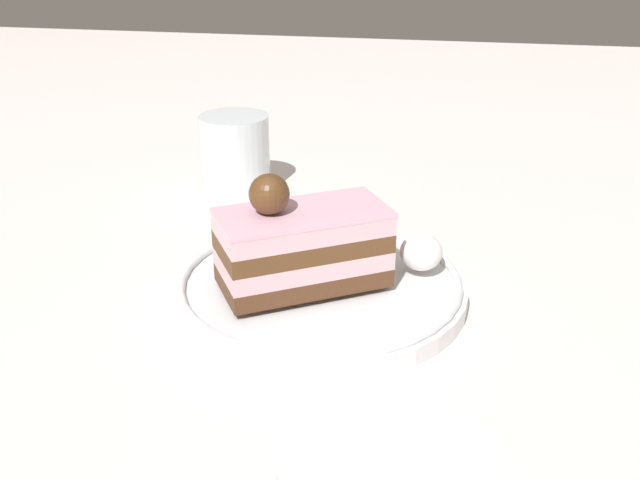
{
  "coord_description": "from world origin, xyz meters",
  "views": [
    {
      "loc": [
        0.07,
        -0.46,
        0.28
      ],
      "look_at": [
        -0.02,
        0.02,
        0.05
      ],
      "focal_mm": 41.1,
      "sensor_mm": 36.0,
      "label": 1
    }
  ],
  "objects_px": {
    "dessert_plate": "(320,287)",
    "drink_glass_near": "(236,158)",
    "fork": "(288,235)",
    "cake_slice": "(301,245)",
    "whipped_cream_dollop": "(421,252)"
  },
  "relations": [
    {
      "from": "whipped_cream_dollop",
      "to": "drink_glass_near",
      "type": "distance_m",
      "value": 0.27
    },
    {
      "from": "fork",
      "to": "whipped_cream_dollop",
      "type": "bearing_deg",
      "value": -18.38
    },
    {
      "from": "dessert_plate",
      "to": "fork",
      "type": "height_order",
      "value": "fork"
    },
    {
      "from": "drink_glass_near",
      "to": "cake_slice",
      "type": "bearing_deg",
      "value": -62.38
    },
    {
      "from": "dessert_plate",
      "to": "drink_glass_near",
      "type": "xyz_separation_m",
      "value": [
        -0.13,
        0.21,
        0.03
      ]
    },
    {
      "from": "cake_slice",
      "to": "drink_glass_near",
      "type": "bearing_deg",
      "value": 117.62
    },
    {
      "from": "dessert_plate",
      "to": "cake_slice",
      "type": "xyz_separation_m",
      "value": [
        -0.01,
        -0.01,
        0.04
      ]
    },
    {
      "from": "whipped_cream_dollop",
      "to": "fork",
      "type": "distance_m",
      "value": 0.12
    },
    {
      "from": "fork",
      "to": "drink_glass_near",
      "type": "distance_m",
      "value": 0.17
    },
    {
      "from": "dessert_plate",
      "to": "cake_slice",
      "type": "distance_m",
      "value": 0.04
    },
    {
      "from": "whipped_cream_dollop",
      "to": "drink_glass_near",
      "type": "bearing_deg",
      "value": 137.58
    },
    {
      "from": "fork",
      "to": "drink_glass_near",
      "type": "relative_size",
      "value": 1.3
    },
    {
      "from": "dessert_plate",
      "to": "whipped_cream_dollop",
      "type": "height_order",
      "value": "whipped_cream_dollop"
    },
    {
      "from": "dessert_plate",
      "to": "drink_glass_near",
      "type": "bearing_deg",
      "value": 121.35
    },
    {
      "from": "dessert_plate",
      "to": "whipped_cream_dollop",
      "type": "xyz_separation_m",
      "value": [
        0.07,
        0.03,
        0.02
      ]
    }
  ]
}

